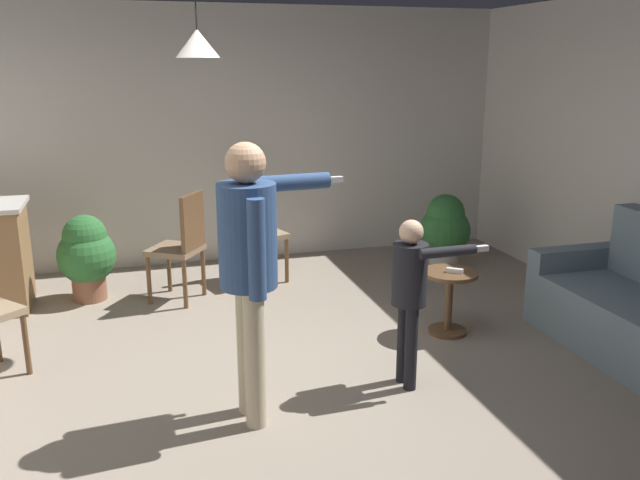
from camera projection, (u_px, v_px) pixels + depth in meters
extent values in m
plane|color=gray|center=(290.00, 390.00, 4.43)|extent=(7.68, 7.68, 0.00)
cube|color=beige|center=(217.00, 137.00, 7.05)|extent=(6.40, 0.10, 2.70)
cube|color=slate|center=(575.00, 283.00, 5.59)|extent=(0.85, 0.19, 0.63)
cylinder|color=brown|center=(605.00, 311.00, 5.74)|extent=(0.05, 0.05, 0.06)
cylinder|color=brown|center=(540.00, 319.00, 5.57)|extent=(0.05, 0.05, 0.06)
cylinder|color=brown|center=(450.00, 273.00, 5.24)|extent=(0.44, 0.44, 0.03)
cylinder|color=brown|center=(449.00, 304.00, 5.30)|extent=(0.06, 0.06, 0.49)
cylinder|color=brown|center=(447.00, 331.00, 5.36)|extent=(0.31, 0.31, 0.03)
cylinder|color=tan|center=(247.00, 348.00, 4.06)|extent=(0.13, 0.13, 0.86)
cylinder|color=tan|center=(255.00, 360.00, 3.89)|extent=(0.13, 0.13, 0.86)
cylinder|color=navy|center=(247.00, 236.00, 3.78)|extent=(0.34, 0.34, 0.61)
sphere|color=tan|center=(245.00, 163.00, 3.67)|extent=(0.23, 0.23, 0.23)
cylinder|color=navy|center=(284.00, 183.00, 3.99)|extent=(0.58, 0.14, 0.10)
cube|color=white|center=(333.00, 180.00, 4.10)|extent=(0.13, 0.05, 0.04)
cylinder|color=navy|center=(257.00, 250.00, 3.61)|extent=(0.10, 0.10, 0.57)
cylinder|color=black|center=(403.00, 341.00, 4.49)|extent=(0.08, 0.08, 0.58)
cylinder|color=black|center=(411.00, 349.00, 4.37)|extent=(0.08, 0.08, 0.58)
cylinder|color=black|center=(410.00, 274.00, 4.30)|extent=(0.23, 0.23, 0.41)
sphere|color=#D8AD8C|center=(411.00, 232.00, 4.23)|extent=(0.16, 0.16, 0.16)
cylinder|color=black|center=(401.00, 271.00, 4.43)|extent=(0.07, 0.07, 0.39)
cylinder|color=black|center=(448.00, 252.00, 4.19)|extent=(0.39, 0.08, 0.07)
cube|color=white|center=(479.00, 249.00, 4.26)|extent=(0.13, 0.04, 0.04)
cylinder|color=brown|center=(185.00, 284.00, 5.85)|extent=(0.04, 0.04, 0.45)
cylinder|color=brown|center=(203.00, 272.00, 6.18)|extent=(0.04, 0.04, 0.45)
cylinder|color=brown|center=(149.00, 280.00, 5.95)|extent=(0.04, 0.04, 0.45)
cylinder|color=brown|center=(169.00, 269.00, 6.28)|extent=(0.04, 0.04, 0.45)
cube|color=#7F664C|center=(175.00, 250.00, 6.00)|extent=(0.58, 0.58, 0.05)
cube|color=brown|center=(193.00, 222.00, 5.87)|extent=(0.24, 0.34, 0.50)
cylinder|color=brown|center=(269.00, 252.00, 6.83)|extent=(0.04, 0.04, 0.45)
cylinder|color=brown|center=(237.00, 258.00, 6.63)|extent=(0.04, 0.04, 0.45)
cylinder|color=brown|center=(287.00, 260.00, 6.54)|extent=(0.04, 0.04, 0.45)
cylinder|color=brown|center=(254.00, 266.00, 6.34)|extent=(0.04, 0.04, 0.45)
cube|color=#997F60|center=(261.00, 235.00, 6.52)|extent=(0.53, 0.53, 0.05)
cube|color=brown|center=(252.00, 204.00, 6.60)|extent=(0.37, 0.15, 0.50)
cylinder|color=brown|center=(26.00, 344.00, 4.60)|extent=(0.04, 0.04, 0.45)
cylinder|color=brown|center=(90.00, 287.00, 6.09)|extent=(0.30, 0.30, 0.24)
sphere|color=#2D6B33|center=(87.00, 256.00, 6.01)|extent=(0.52, 0.52, 0.52)
sphere|color=#2D6B33|center=(85.00, 236.00, 5.96)|extent=(0.39, 0.39, 0.39)
cylinder|color=#B7B2AD|center=(443.00, 259.00, 6.95)|extent=(0.31, 0.31, 0.24)
sphere|color=#2D6B33|center=(445.00, 231.00, 6.87)|extent=(0.53, 0.53, 0.53)
sphere|color=#2D6B33|center=(446.00, 213.00, 6.82)|extent=(0.40, 0.40, 0.40)
cube|color=white|center=(455.00, 271.00, 5.20)|extent=(0.13, 0.11, 0.04)
cone|color=silver|center=(197.00, 43.00, 4.75)|extent=(0.32, 0.32, 0.20)
cylinder|color=black|center=(196.00, 3.00, 4.68)|extent=(0.01, 0.01, 0.36)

